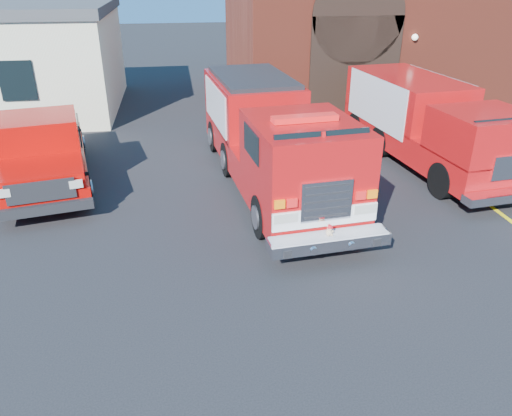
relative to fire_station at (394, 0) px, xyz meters
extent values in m
plane|color=black|center=(-8.99, -13.98, -4.25)|extent=(100.00, 100.00, 0.00)
cube|color=yellow|center=(-2.49, -12.98, -4.25)|extent=(0.12, 3.00, 0.01)
cube|color=yellow|center=(-2.49, -9.98, -4.25)|extent=(0.12, 3.00, 0.01)
cube|color=yellow|center=(-2.49, -6.98, -4.25)|extent=(0.12, 3.00, 0.01)
cube|color=maroon|center=(0.01, 0.02, -0.25)|extent=(15.00, 10.00, 8.00)
cube|color=black|center=(-3.49, -5.00, -2.25)|extent=(3.60, 0.12, 4.00)
cylinder|color=black|center=(-3.49, -5.00, -0.25)|extent=(3.60, 0.12, 3.60)
cube|color=black|center=(-15.99, -5.01, -2.25)|extent=(1.20, 0.10, 1.40)
cylinder|color=black|center=(-8.65, -14.04, -3.75)|extent=(0.42, 1.04, 1.01)
cylinder|color=black|center=(-6.63, -13.85, -3.75)|extent=(0.42, 1.04, 1.01)
cube|color=#B70F11|center=(-7.92, -11.00, -3.47)|extent=(3.07, 8.48, 0.83)
cube|color=#B70F11|center=(-8.11, -8.89, -2.41)|extent=(2.67, 4.25, 1.48)
cube|color=#B70F11|center=(-7.67, -13.67, -2.36)|extent=(2.57, 3.15, 1.38)
cube|color=black|center=(-7.56, -14.81, -1.99)|extent=(2.03, 0.26, 0.87)
cube|color=red|center=(-7.67, -13.67, -1.60)|extent=(1.50, 0.45, 0.13)
cube|color=white|center=(-7.53, -15.15, -3.28)|extent=(2.30, 0.27, 0.41)
cube|color=silver|center=(-7.53, -15.16, -2.92)|extent=(1.11, 0.16, 0.87)
cube|color=silver|center=(-7.50, -15.41, -3.72)|extent=(2.62, 0.74, 0.26)
cube|color=#B7B7BF|center=(-9.27, -9.00, -2.41)|extent=(0.35, 3.31, 1.20)
cube|color=#B7B7BF|center=(-6.96, -8.78, -2.41)|extent=(0.35, 3.31, 1.20)
sphere|color=tan|center=(-7.50, -15.41, -3.51)|extent=(0.15, 0.15, 0.14)
sphere|color=tan|center=(-7.50, -15.42, -3.41)|extent=(0.12, 0.12, 0.11)
sphere|color=tan|center=(-7.55, -15.41, -3.37)|extent=(0.05, 0.05, 0.04)
sphere|color=tan|center=(-7.46, -15.40, -3.37)|extent=(0.05, 0.05, 0.04)
ellipsoid|color=red|center=(-7.50, -15.41, -3.37)|extent=(0.13, 0.13, 0.07)
cylinder|color=red|center=(-7.50, -15.42, -3.39)|extent=(0.15, 0.15, 0.01)
cylinder|color=black|center=(-14.82, -11.98, -3.81)|extent=(0.47, 0.92, 0.88)
cylinder|color=black|center=(-12.93, -11.60, -3.81)|extent=(0.47, 0.92, 0.88)
cube|color=#AD0804|center=(-14.27, -9.80, -3.65)|extent=(3.31, 6.33, 0.49)
cube|color=#AD0804|center=(-13.85, -11.90, -3.21)|extent=(2.29, 2.00, 0.38)
cube|color=#AD0804|center=(-14.20, -10.12, -2.77)|extent=(2.36, 2.32, 1.10)
cube|color=#AD0804|center=(-14.60, -8.08, -3.21)|extent=(2.42, 2.65, 0.60)
cube|color=black|center=(-13.67, -12.84, -3.76)|extent=(2.22, 0.58, 0.24)
cylinder|color=black|center=(-3.52, -12.64, -3.76)|extent=(0.42, 1.02, 0.99)
cylinder|color=black|center=(-1.56, -12.43, -3.76)|extent=(0.42, 1.02, 0.99)
cube|color=#B70F11|center=(-2.81, -10.04, -3.49)|extent=(2.99, 7.38, 0.81)
cube|color=#B70F11|center=(-2.95, -8.70, -2.46)|extent=(2.70, 4.70, 1.35)
cube|color=#B70F11|center=(-2.54, -12.54, -2.55)|extent=(2.46, 2.38, 1.17)
cube|color=#B7B7BF|center=(-4.07, -8.82, -2.55)|extent=(0.43, 3.75, 1.53)
cube|color=#B7B7BF|center=(-1.82, -8.58, -2.55)|extent=(0.43, 3.75, 1.53)
cube|color=silver|center=(-2.40, -13.83, -3.76)|extent=(2.45, 0.66, 0.22)
camera|label=1|loc=(-10.39, -24.03, 1.38)|focal=35.00mm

